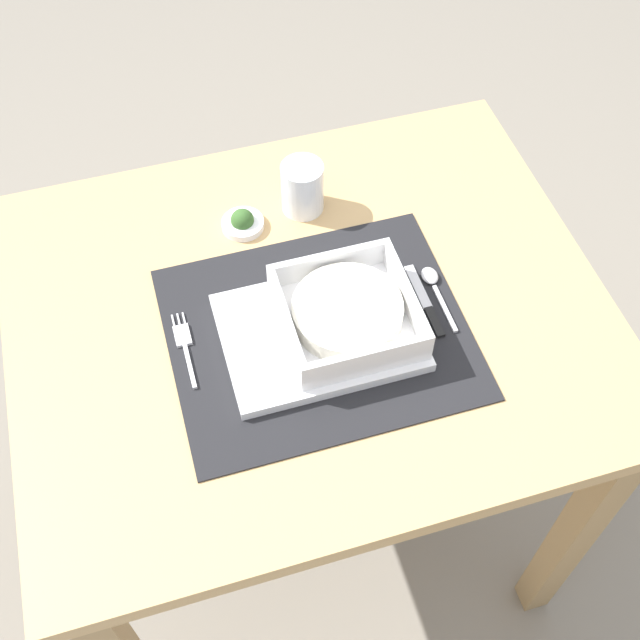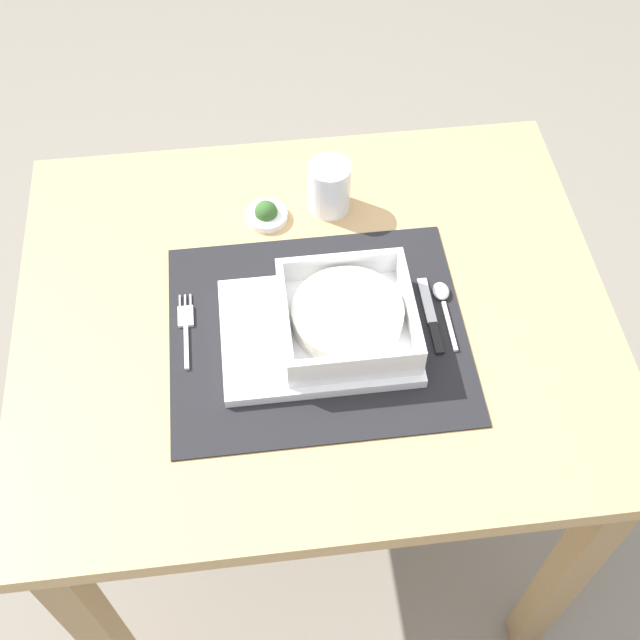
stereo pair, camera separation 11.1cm
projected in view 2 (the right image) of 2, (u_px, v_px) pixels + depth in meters
ground_plane at (316, 509)px, 1.76m from camera, size 6.00×6.00×0.00m
dining_table at (314, 352)px, 1.26m from camera, size 0.85×0.71×0.74m
placemat at (320, 332)px, 1.13m from camera, size 0.41×0.35×0.00m
serving_plate at (319, 332)px, 1.12m from camera, size 0.27×0.20×0.02m
porridge_bowl at (347, 317)px, 1.10m from camera, size 0.18×0.18×0.05m
fork at (186, 325)px, 1.13m from camera, size 0.02×0.13×0.00m
spoon at (443, 300)px, 1.16m from camera, size 0.02×0.12×0.01m
butter_knife at (432, 320)px, 1.14m from camera, size 0.01×0.13×0.01m
drinking_glass at (329, 189)px, 1.24m from camera, size 0.07×0.07×0.08m
condiment_saucer at (266, 214)px, 1.25m from camera, size 0.07×0.07×0.04m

